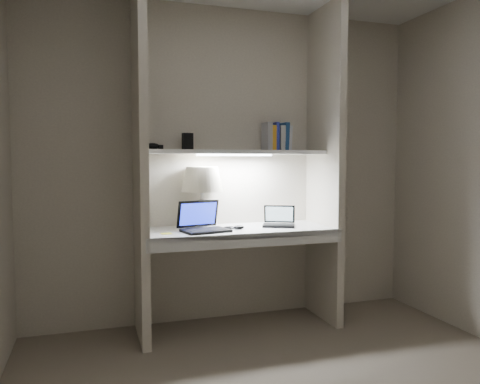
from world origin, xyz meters
name	(u,v)px	position (x,y,z in m)	size (l,w,h in m)	color
back_wall	(228,165)	(0.00, 1.50, 1.25)	(3.20, 0.01, 2.50)	beige
alcove_panel_left	(140,166)	(-0.73, 1.23, 1.25)	(0.06, 0.55, 2.50)	beige
alcove_panel_right	(325,165)	(0.73, 1.23, 1.25)	(0.06, 0.55, 2.50)	beige
desk	(238,231)	(0.00, 1.23, 0.75)	(1.40, 0.55, 0.04)	white
desk_apron	(250,240)	(0.00, 0.96, 0.72)	(1.46, 0.03, 0.10)	silver
shelf	(235,152)	(0.00, 1.32, 1.35)	(1.40, 0.36, 0.03)	silver
strip_light	(235,155)	(0.00, 1.32, 1.33)	(0.60, 0.04, 0.01)	white
table_lamp	(202,186)	(-0.25, 1.38, 1.09)	(0.32, 0.32, 0.47)	white
laptop_main	(203,224)	(-0.29, 1.17, 0.82)	(0.37, 0.34, 0.22)	black
laptop_netbook	(279,221)	(0.34, 1.24, 0.81)	(0.31, 0.30, 0.16)	black
speaker	(209,216)	(-0.18, 1.45, 0.85)	(0.11, 0.08, 0.16)	silver
mouse	(239,227)	(-0.02, 1.17, 0.79)	(0.09, 0.05, 0.03)	black
cable_coil	(230,227)	(-0.06, 1.24, 0.78)	(0.10, 0.10, 0.01)	black
sticky_note	(166,234)	(-0.57, 1.12, 0.77)	(0.07, 0.07, 0.00)	yellow
book_row	(277,137)	(0.39, 1.41, 1.47)	(0.22, 0.15, 0.23)	silver
shelf_box	(188,142)	(-0.35, 1.42, 1.43)	(0.08, 0.05, 0.13)	black
shelf_gadget	(152,146)	(-0.62, 1.38, 1.39)	(0.12, 0.08, 0.05)	black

